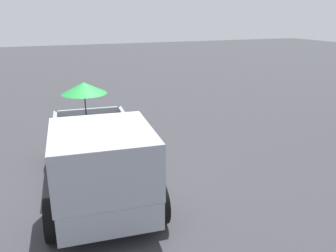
# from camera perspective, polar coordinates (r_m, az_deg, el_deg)

# --- Properties ---
(ground_plane) EXTENTS (80.00, 80.00, 0.00)m
(ground_plane) POSITION_cam_1_polar(r_m,az_deg,el_deg) (8.44, -11.26, -9.94)
(ground_plane) COLOR #38383D
(pickup_truck_main) EXTENTS (5.20, 2.61, 2.31)m
(pickup_truck_main) POSITION_cam_1_polar(r_m,az_deg,el_deg) (7.63, -11.40, -5.09)
(pickup_truck_main) COLOR black
(pickup_truck_main) RESTS_ON ground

